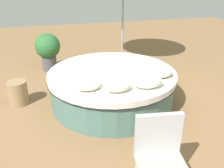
{
  "coord_description": "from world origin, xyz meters",
  "views": [
    {
      "loc": [
        -1.05,
        -4.01,
        2.33
      ],
      "look_at": [
        0.0,
        0.0,
        0.39
      ],
      "focal_mm": 38.39,
      "sensor_mm": 36.0,
      "label": 1
    }
  ],
  "objects_px": {
    "round_bed": "(112,87)",
    "planter": "(48,49)",
    "throw_pillow_3": "(159,72)",
    "side_table": "(18,93)",
    "throw_pillow_0": "(87,84)",
    "throw_pillow_2": "(148,82)",
    "patio_chair": "(160,153)",
    "throw_pillow_1": "(117,86)"
  },
  "relations": [
    {
      "from": "round_bed",
      "to": "throw_pillow_2",
      "type": "distance_m",
      "value": 0.98
    },
    {
      "from": "round_bed",
      "to": "throw_pillow_1",
      "type": "bearing_deg",
      "value": -98.77
    },
    {
      "from": "round_bed",
      "to": "patio_chair",
      "type": "distance_m",
      "value": 2.2
    },
    {
      "from": "planter",
      "to": "throw_pillow_2",
      "type": "bearing_deg",
      "value": -62.23
    },
    {
      "from": "patio_chair",
      "to": "round_bed",
      "type": "bearing_deg",
      "value": -83.18
    },
    {
      "from": "patio_chair",
      "to": "planter",
      "type": "relative_size",
      "value": 1.03
    },
    {
      "from": "patio_chair",
      "to": "planter",
      "type": "height_order",
      "value": "patio_chair"
    },
    {
      "from": "throw_pillow_1",
      "to": "throw_pillow_3",
      "type": "height_order",
      "value": "throw_pillow_1"
    },
    {
      "from": "round_bed",
      "to": "throw_pillow_3",
      "type": "height_order",
      "value": "throw_pillow_3"
    },
    {
      "from": "throw_pillow_1",
      "to": "side_table",
      "type": "bearing_deg",
      "value": 143.91
    },
    {
      "from": "throw_pillow_1",
      "to": "planter",
      "type": "xyz_separation_m",
      "value": [
        -1.02,
        2.9,
        -0.18
      ]
    },
    {
      "from": "side_table",
      "to": "throw_pillow_0",
      "type": "bearing_deg",
      "value": -39.43
    },
    {
      "from": "throw_pillow_1",
      "to": "throw_pillow_3",
      "type": "relative_size",
      "value": 0.88
    },
    {
      "from": "throw_pillow_2",
      "to": "planter",
      "type": "xyz_separation_m",
      "value": [
        -1.52,
        2.89,
        -0.18
      ]
    },
    {
      "from": "throw_pillow_0",
      "to": "throw_pillow_3",
      "type": "xyz_separation_m",
      "value": [
        1.31,
        0.16,
        0.01
      ]
    },
    {
      "from": "throw_pillow_0",
      "to": "side_table",
      "type": "xyz_separation_m",
      "value": [
        -1.2,
        0.99,
        -0.48
      ]
    },
    {
      "from": "throw_pillow_3",
      "to": "side_table",
      "type": "relative_size",
      "value": 1.0
    },
    {
      "from": "throw_pillow_3",
      "to": "patio_chair",
      "type": "bearing_deg",
      "value": -114.11
    },
    {
      "from": "round_bed",
      "to": "planter",
      "type": "xyz_separation_m",
      "value": [
        -1.14,
        2.09,
        0.23
      ]
    },
    {
      "from": "throw_pillow_3",
      "to": "patio_chair",
      "type": "distance_m",
      "value": 1.93
    },
    {
      "from": "throw_pillow_1",
      "to": "throw_pillow_2",
      "type": "height_order",
      "value": "throw_pillow_2"
    },
    {
      "from": "throw_pillow_1",
      "to": "throw_pillow_0",
      "type": "bearing_deg",
      "value": 154.68
    },
    {
      "from": "round_bed",
      "to": "planter",
      "type": "height_order",
      "value": "planter"
    },
    {
      "from": "throw_pillow_2",
      "to": "planter",
      "type": "bearing_deg",
      "value": 117.77
    },
    {
      "from": "throw_pillow_2",
      "to": "throw_pillow_0",
      "type": "bearing_deg",
      "value": 167.91
    },
    {
      "from": "planter",
      "to": "side_table",
      "type": "xyz_separation_m",
      "value": [
        -0.62,
        -1.71,
        -0.33
      ]
    },
    {
      "from": "round_bed",
      "to": "throw_pillow_3",
      "type": "relative_size",
      "value": 5.15
    },
    {
      "from": "throw_pillow_2",
      "to": "patio_chair",
      "type": "relative_size",
      "value": 0.49
    },
    {
      "from": "throw_pillow_1",
      "to": "patio_chair",
      "type": "height_order",
      "value": "patio_chair"
    },
    {
      "from": "throw_pillow_2",
      "to": "patio_chair",
      "type": "bearing_deg",
      "value": -106.75
    },
    {
      "from": "throw_pillow_2",
      "to": "side_table",
      "type": "xyz_separation_m",
      "value": [
        -2.14,
        1.19,
        -0.51
      ]
    },
    {
      "from": "throw_pillow_1",
      "to": "throw_pillow_3",
      "type": "bearing_deg",
      "value": 22.94
    },
    {
      "from": "throw_pillow_1",
      "to": "throw_pillow_2",
      "type": "relative_size",
      "value": 0.85
    },
    {
      "from": "throw_pillow_1",
      "to": "planter",
      "type": "distance_m",
      "value": 3.08
    },
    {
      "from": "throw_pillow_0",
      "to": "throw_pillow_3",
      "type": "relative_size",
      "value": 0.9
    },
    {
      "from": "throw_pillow_0",
      "to": "patio_chair",
      "type": "height_order",
      "value": "patio_chair"
    },
    {
      "from": "throw_pillow_1",
      "to": "throw_pillow_2",
      "type": "xyz_separation_m",
      "value": [
        0.51,
        0.0,
        0.01
      ]
    },
    {
      "from": "throw_pillow_2",
      "to": "throw_pillow_3",
      "type": "xyz_separation_m",
      "value": [
        0.37,
        0.37,
        -0.02
      ]
    },
    {
      "from": "throw_pillow_2",
      "to": "side_table",
      "type": "distance_m",
      "value": 2.5
    },
    {
      "from": "throw_pillow_0",
      "to": "throw_pillow_2",
      "type": "distance_m",
      "value": 0.97
    },
    {
      "from": "throw_pillow_3",
      "to": "patio_chair",
      "type": "xyz_separation_m",
      "value": [
        -0.79,
        -1.75,
        -0.17
      ]
    },
    {
      "from": "patio_chair",
      "to": "throw_pillow_1",
      "type": "bearing_deg",
      "value": -78.56
    }
  ]
}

